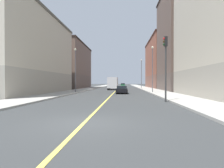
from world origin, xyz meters
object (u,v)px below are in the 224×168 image
object	(u,v)px
building_left_mid	(182,42)
street_lamp_right_near	(75,66)
building_left_far	(163,64)
street_lamp_left_near	(152,65)
car_black	(122,90)
building_right_midblock	(71,66)
box_truck	(113,83)
traffic_light_left_near	(166,60)
car_blue	(110,85)
car_green	(123,85)
street_lamp_left_far	(141,71)
building_right_corner	(26,53)

from	to	relation	value
building_left_mid	street_lamp_right_near	size ratio (longest dim) A/B	2.78
building_left_far	street_lamp_left_near	xyz separation A→B (m)	(-7.51, -29.70, -2.98)
street_lamp_right_near	car_black	size ratio (longest dim) A/B	1.83
building_left_mid	building_right_midblock	bearing A→B (deg)	152.04
car_black	box_truck	world-z (taller)	box_truck
building_left_far	street_lamp_left_near	distance (m)	30.78
building_left_mid	building_right_midblock	size ratio (longest dim) A/B	0.92
traffic_light_left_near	car_blue	bearing A→B (deg)	99.35
building_left_mid	building_right_midblock	world-z (taller)	building_left_mid
building_left_mid	car_black	distance (m)	19.38
car_green	street_lamp_left_far	bearing A→B (deg)	-76.41
building_left_far	building_right_midblock	distance (m)	29.01
street_lamp_left_far	car_green	bearing A→B (deg)	103.59
building_right_corner	building_right_midblock	world-z (taller)	building_right_midblock
car_black	box_truck	xyz separation A→B (m)	(-2.41, 15.94, 0.98)
building_right_midblock	car_green	xyz separation A→B (m)	(15.47, 19.99, -5.93)
building_left_mid	box_truck	size ratio (longest dim) A/B	2.84
street_lamp_left_near	car_green	xyz separation A→B (m)	(-5.36, 43.59, -4.15)
street_lamp_right_near	car_black	world-z (taller)	street_lamp_right_near
car_green	box_truck	xyz separation A→B (m)	(-2.27, -29.84, 0.90)
street_lamp_left_far	car_blue	distance (m)	21.46
street_lamp_right_near	traffic_light_left_near	bearing A→B (deg)	-50.32
car_blue	box_truck	bearing A→B (deg)	-84.58
building_left_mid	car_green	world-z (taller)	building_left_mid
car_blue	car_green	bearing A→B (deg)	38.34
traffic_light_left_near	car_blue	distance (m)	56.01
building_left_far	street_lamp_left_near	bearing A→B (deg)	-104.20
car_blue	building_left_mid	bearing A→B (deg)	-60.62
box_truck	car_green	bearing A→B (deg)	85.66
building_right_midblock	car_black	bearing A→B (deg)	-58.83
street_lamp_left_far	box_truck	distance (m)	11.36
box_truck	building_right_corner	bearing A→B (deg)	-128.32
car_green	box_truck	distance (m)	29.94
building_right_midblock	car_green	bearing A→B (deg)	52.27
building_right_corner	car_blue	size ratio (longest dim) A/B	5.90
building_left_far	street_lamp_left_far	xyz separation A→B (m)	(-7.51, -8.27, -2.80)
street_lamp_left_near	car_blue	distance (m)	41.32
building_right_midblock	car_black	xyz separation A→B (m)	(15.61, -25.80, -6.02)
building_right_corner	car_green	distance (m)	49.40
building_left_mid	traffic_light_left_near	xyz separation A→B (m)	(-8.53, -23.88, -6.58)
box_truck	traffic_light_left_near	bearing A→B (deg)	-77.19
building_left_far	street_lamp_right_near	bearing A→B (deg)	-124.58
building_right_corner	street_lamp_left_far	world-z (taller)	building_right_corner
car_black	building_left_far	bearing A→B (deg)	68.24
building_right_corner	traffic_light_left_near	distance (m)	23.50
building_left_far	street_lamp_left_near	size ratio (longest dim) A/B	3.22
traffic_light_left_near	building_left_far	bearing A→B (deg)	79.27
traffic_light_left_near	street_lamp_left_far	bearing A→B (deg)	88.42
street_lamp_left_far	car_green	distance (m)	23.21
street_lamp_left_near	car_blue	world-z (taller)	street_lamp_left_near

